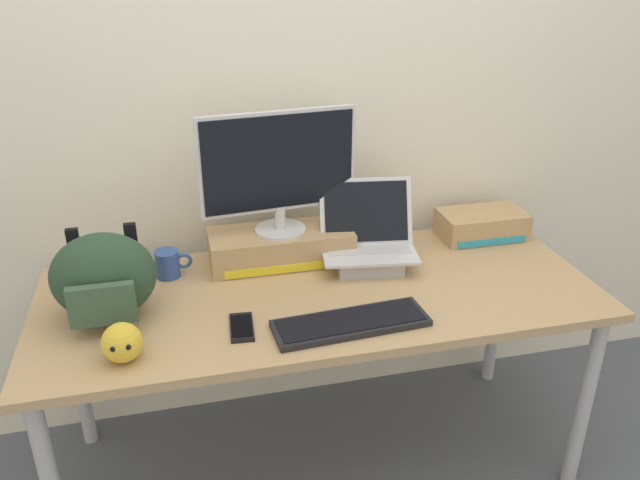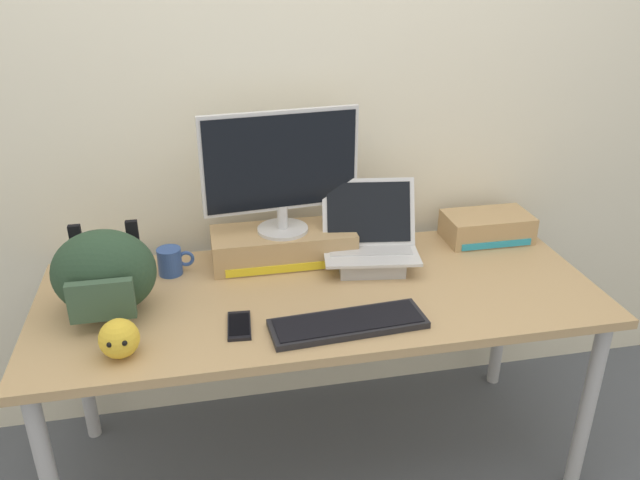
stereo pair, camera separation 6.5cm
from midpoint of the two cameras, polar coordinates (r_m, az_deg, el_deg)
name	(u,v)px [view 1 (the left image)]	position (r m, az deg, el deg)	size (l,w,h in m)	color
ground_plane	(320,459)	(2.50, -0.78, -19.11)	(20.00, 20.00, 0.00)	#515660
back_wall	(289,83)	(2.29, -3.67, 13.95)	(7.00, 0.10, 2.60)	silver
desk	(320,308)	(2.09, -0.89, -6.18)	(1.80, 0.74, 0.72)	tan
toner_box_yellow	(281,246)	(2.23, -4.37, -0.56)	(0.50, 0.21, 0.11)	tan
desktop_monitor	(279,169)	(2.12, -4.61, 6.36)	(0.53, 0.18, 0.42)	silver
open_laptop	(368,249)	(2.20, 3.48, -0.81)	(0.35, 0.28, 0.28)	#ADADB2
external_keyboard	(351,323)	(1.87, 1.79, -7.48)	(0.47, 0.18, 0.02)	black
messenger_backpack	(103,278)	(1.97, -19.82, -3.22)	(0.30, 0.25, 0.27)	#28422D
coffee_mug	(168,264)	(2.19, -14.32, -2.09)	(0.12, 0.08, 0.09)	#2D4C93
cell_phone	(242,327)	(1.88, -8.06, -7.78)	(0.08, 0.15, 0.01)	black
plush_toy	(122,343)	(1.80, -18.40, -8.77)	(0.11, 0.11, 0.11)	gold
toner_box_cyan	(482,224)	(2.48, 13.63, 1.37)	(0.32, 0.18, 0.10)	tan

